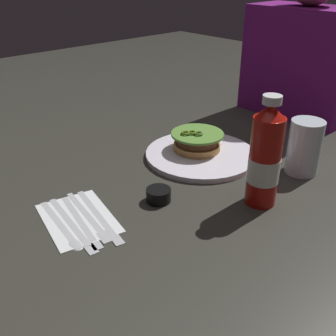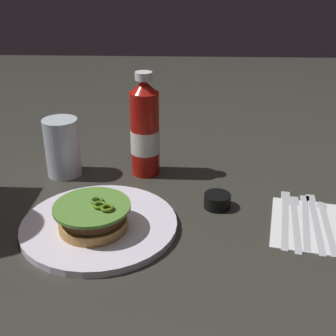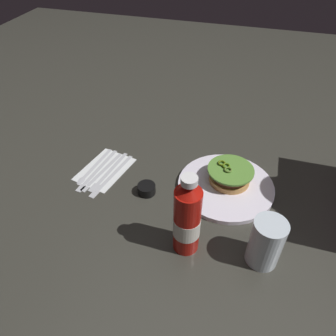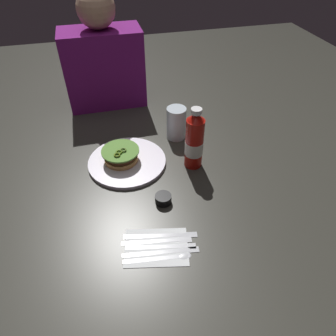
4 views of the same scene
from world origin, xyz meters
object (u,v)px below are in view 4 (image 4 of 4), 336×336
burger_sandwich (121,155)px  table_knife (165,246)px  napkin (156,247)px  steak_knife (165,235)px  water_glass (176,123)px  condiment_cup (163,199)px  butter_knife (166,251)px  fork_utensil (163,240)px  diner_person (103,60)px  dinner_plate (127,162)px  ketchup_bottle (194,142)px  spoon_utensil (167,257)px

burger_sandwich → table_knife: burger_sandwich is taller
napkin → steak_knife: size_ratio=0.83×
napkin → steak_knife: 0.05m
water_glass → steak_knife: water_glass is taller
condiment_cup → butter_knife: 0.19m
table_knife → fork_utensil: 0.02m
condiment_cup → diner_person: 0.72m
dinner_plate → ketchup_bottle: 0.26m
dinner_plate → diner_person: bearing=92.2°
dinner_plate → steak_knife: bearing=-80.3°
burger_sandwich → napkin: (0.05, -0.38, -0.04)m
condiment_cup → spoon_utensil: 0.20m
burger_sandwich → condiment_cup: size_ratio=2.57×
burger_sandwich → spoon_utensil: burger_sandwich is taller
water_glass → table_knife: (-0.17, -0.50, -0.06)m
steak_knife → napkin: bearing=-137.3°
steak_knife → spoon_utensil: bearing=-100.2°
table_knife → diner_person: bearing=94.6°
dinner_plate → butter_knife: dinner_plate is taller
ketchup_bottle → butter_knife: bearing=-118.6°
burger_sandwich → fork_utensil: (0.07, -0.37, -0.03)m
butter_knife → fork_utensil: 0.04m
burger_sandwich → water_glass: water_glass is taller
fork_utensil → dinner_plate: bearing=97.6°
ketchup_bottle → water_glass: bearing=94.3°
butter_knife → table_knife: same height
table_knife → butter_knife: bearing=-98.1°
ketchup_bottle → condiment_cup: bearing=-133.9°
ketchup_bottle → table_knife: ketchup_bottle is taller
ketchup_bottle → diner_person: 0.60m
burger_sandwich → butter_knife: 0.41m
water_glass → ketchup_bottle: bearing=-85.7°
steak_knife → dinner_plate: bearing=99.7°
water_glass → fork_utensil: size_ratio=0.65×
steak_knife → burger_sandwich: bearing=102.6°
ketchup_bottle → spoon_utensil: 0.41m
butter_knife → diner_person: (-0.07, 0.87, 0.20)m
condiment_cup → table_knife: size_ratio=0.27×
fork_utensil → butter_knife: bearing=-90.8°
ketchup_bottle → condiment_cup: 0.23m
table_knife → steak_knife: same height
burger_sandwich → steak_knife: bearing=-77.4°
napkin → dinner_plate: bearing=93.8°
burger_sandwich → water_glass: size_ratio=1.04×
napkin → table_knife: bearing=-12.1°
water_glass → butter_knife: size_ratio=0.61×
condiment_cup → butter_knife: (-0.04, -0.18, -0.01)m
condiment_cup → steak_knife: (-0.02, -0.13, -0.01)m
dinner_plate → napkin: bearing=-86.2°
condiment_cup → burger_sandwich: bearing=114.7°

